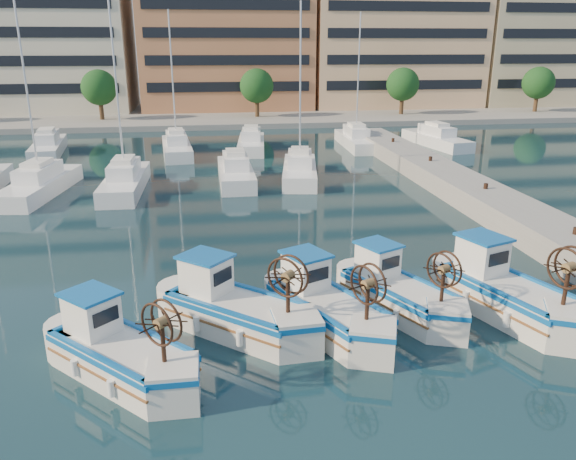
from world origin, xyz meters
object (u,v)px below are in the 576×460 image
object	(u,v)px
fishing_boat_b	(234,307)
fishing_boat_c	(325,306)
fishing_boat_e	(505,291)
fishing_boat_a	(118,350)
fishing_boat_d	(397,291)

from	to	relation	value
fishing_boat_b	fishing_boat_c	world-z (taller)	fishing_boat_b
fishing_boat_b	fishing_boat_e	size ratio (longest dim) A/B	0.91
fishing_boat_a	fishing_boat_e	xyz separation A→B (m)	(12.62, 1.94, 0.08)
fishing_boat_c	fishing_boat_d	world-z (taller)	fishing_boat_c
fishing_boat_b	fishing_boat_e	world-z (taller)	fishing_boat_e
fishing_boat_c	fishing_boat_d	size ratio (longest dim) A/B	1.04
fishing_boat_a	fishing_boat_d	distance (m)	9.43
fishing_boat_d	fishing_boat_b	bearing A→B (deg)	160.23
fishing_boat_e	fishing_boat_a	bearing A→B (deg)	169.26
fishing_boat_c	fishing_boat_e	world-z (taller)	fishing_boat_e
fishing_boat_a	fishing_boat_e	world-z (taller)	fishing_boat_e
fishing_boat_d	fishing_boat_a	bearing A→B (deg)	171.12
fishing_boat_d	fishing_boat_e	size ratio (longest dim) A/B	0.89
fishing_boat_a	fishing_boat_e	bearing A→B (deg)	-35.91
fishing_boat_b	fishing_boat_c	bearing A→B (deg)	-53.79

